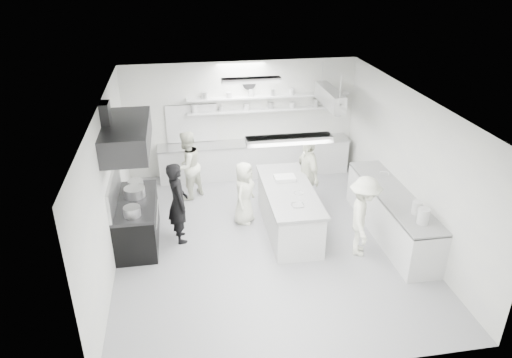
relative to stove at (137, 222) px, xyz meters
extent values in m
cube|color=#A0A0A0|center=(2.60, -0.40, -0.46)|extent=(6.00, 7.00, 0.02)
cube|color=white|center=(2.60, -0.40, 2.56)|extent=(6.00, 7.00, 0.02)
cube|color=silver|center=(2.60, 3.10, 1.05)|extent=(6.00, 0.04, 3.00)
cube|color=silver|center=(2.60, -3.90, 1.05)|extent=(6.00, 0.04, 3.00)
cube|color=silver|center=(-0.40, -0.40, 1.05)|extent=(0.04, 7.00, 3.00)
cube|color=silver|center=(5.60, -0.40, 1.05)|extent=(0.04, 7.00, 3.00)
cube|color=black|center=(0.00, 0.00, 0.00)|extent=(0.80, 1.80, 0.90)
cube|color=#29292A|center=(0.00, 0.00, 1.90)|extent=(0.85, 2.00, 0.50)
cube|color=silver|center=(2.90, 2.80, 0.01)|extent=(5.00, 0.60, 0.92)
cube|color=silver|center=(3.30, 2.97, 1.30)|extent=(4.20, 0.26, 0.04)
cube|color=silver|center=(3.30, 2.97, 1.65)|extent=(4.20, 0.26, 0.04)
cube|color=black|center=(1.30, 3.08, 1.00)|extent=(1.30, 0.04, 1.00)
cylinder|color=silver|center=(2.80, 3.06, 2.00)|extent=(0.32, 0.05, 0.32)
cube|color=silver|center=(5.25, -0.60, 0.02)|extent=(0.74, 3.30, 0.94)
cube|color=#B9B9BA|center=(4.60, 2.00, 1.85)|extent=(0.30, 1.60, 0.40)
cube|color=silver|center=(2.60, -2.20, 2.49)|extent=(1.30, 0.25, 0.10)
cube|color=silver|center=(2.60, 1.40, 2.49)|extent=(1.30, 0.25, 0.10)
cube|color=silver|center=(3.17, -0.04, 0.01)|extent=(0.98, 2.53, 0.93)
cylinder|color=#B9B9BA|center=(0.00, 0.19, 0.58)|extent=(0.42, 0.42, 0.24)
imported|color=black|center=(0.85, -0.06, 0.42)|extent=(0.53, 0.70, 1.74)
imported|color=white|center=(1.10, 1.79, 0.40)|extent=(1.04, 1.03, 1.69)
imported|color=white|center=(2.28, 0.44, 0.26)|extent=(0.74, 0.83, 1.42)
imported|color=white|center=(3.77, 0.76, 0.43)|extent=(0.59, 1.09, 1.76)
imported|color=white|center=(4.38, -1.15, 0.38)|extent=(0.95, 1.22, 1.66)
imported|color=#B9B9BA|center=(3.18, -0.75, 0.51)|extent=(0.26, 0.26, 0.06)
imported|color=silver|center=(3.32, -0.26, 0.51)|extent=(0.26, 0.26, 0.06)
imported|color=silver|center=(5.43, 0.33, 0.52)|extent=(0.26, 0.26, 0.05)
camera|label=1|loc=(1.03, -8.63, 5.04)|focal=33.24mm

